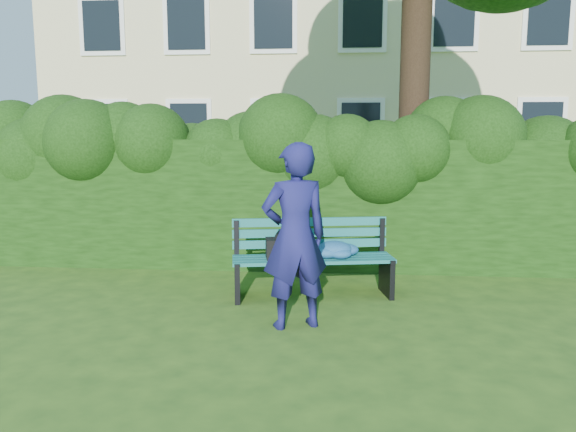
{
  "coord_description": "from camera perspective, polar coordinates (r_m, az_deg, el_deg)",
  "views": [
    {
      "loc": [
        0.54,
        -5.74,
        1.92
      ],
      "look_at": [
        0.0,
        0.6,
        0.95
      ],
      "focal_mm": 35.0,
      "sensor_mm": 36.0,
      "label": 1
    }
  ],
  "objects": [
    {
      "name": "ground",
      "position": [
        6.08,
        -0.49,
        -9.75
      ],
      "size": [
        80.0,
        80.0,
        0.0
      ],
      "primitive_type": "plane",
      "color": "#2C4D18",
      "rests_on": "ground"
    },
    {
      "name": "apartment_building",
      "position": [
        20.15,
        3.46,
        20.34
      ],
      "size": [
        16.0,
        8.08,
        12.0
      ],
      "color": "beige",
      "rests_on": "ground"
    },
    {
      "name": "hedge",
      "position": [
        8.02,
        0.97,
        1.36
      ],
      "size": [
        10.0,
        1.0,
        1.8
      ],
      "color": "black",
      "rests_on": "ground"
    },
    {
      "name": "park_bench",
      "position": [
        6.54,
        2.53,
        -3.87
      ],
      "size": [
        1.92,
        0.88,
        0.89
      ],
      "rotation": [
        0.0,
        0.0,
        0.18
      ],
      "color": "#0F4D48",
      "rests_on": "ground"
    },
    {
      "name": "man_reading",
      "position": [
        5.43,
        0.7,
        -2.08
      ],
      "size": [
        0.78,
        0.65,
        1.82
      ],
      "primitive_type": "imported",
      "rotation": [
        0.0,
        0.0,
        3.53
      ],
      "color": "#16164F",
      "rests_on": "ground"
    }
  ]
}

